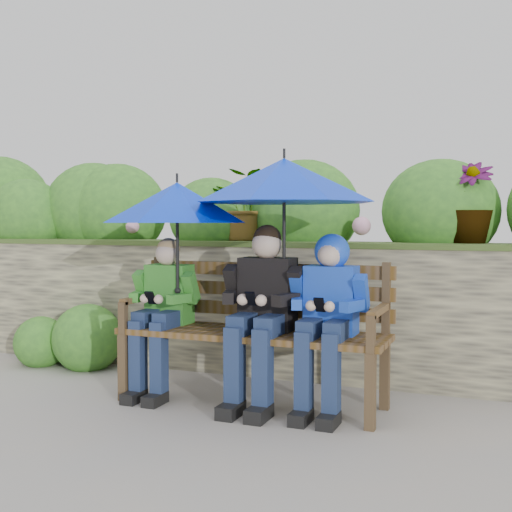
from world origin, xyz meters
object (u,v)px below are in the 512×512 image
at_px(boy_middle, 262,305).
at_px(umbrella_left, 177,203).
at_px(boy_left, 163,306).
at_px(umbrella_right, 284,180).
at_px(boy_right, 328,306).
at_px(park_bench, 256,322).

xyz_separation_m(boy_middle, umbrella_left, (-0.61, 0.01, 0.66)).
distance_m(boy_left, umbrella_right, 1.20).
xyz_separation_m(boy_left, boy_middle, (0.73, -0.01, 0.04)).
height_order(boy_left, boy_right, boy_right).
relative_size(boy_right, umbrella_right, 0.96).
relative_size(boy_left, umbrella_right, 0.93).
bearing_deg(boy_right, boy_middle, -177.56).
height_order(boy_left, umbrella_right, umbrella_right).
height_order(boy_left, boy_middle, boy_middle).
relative_size(park_bench, umbrella_right, 1.53).
bearing_deg(boy_middle, umbrella_left, 179.12).
distance_m(boy_middle, umbrella_right, 0.80).
bearing_deg(boy_right, boy_left, -179.57).
height_order(park_bench, boy_left, boy_left).
bearing_deg(boy_right, park_bench, 172.39).
height_order(park_bench, umbrella_right, umbrella_right).
bearing_deg(park_bench, boy_right, -7.61).
xyz_separation_m(park_bench, umbrella_left, (-0.54, -0.08, 0.78)).
distance_m(park_bench, boy_left, 0.66).
xyz_separation_m(park_bench, boy_right, (0.50, -0.07, 0.14)).
bearing_deg(boy_left, boy_middle, -0.74).
height_order(park_bench, boy_right, boy_right).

